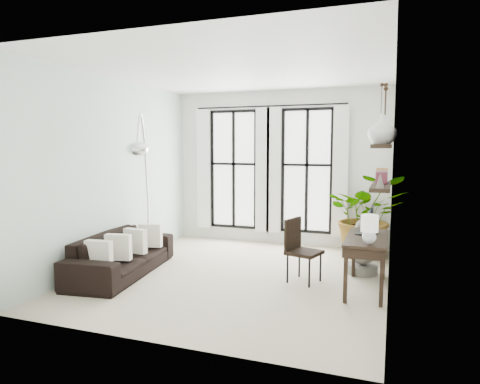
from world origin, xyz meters
The scene contains 16 objects.
floor centered at (0.00, 0.00, 0.00)m, with size 5.00×5.00×0.00m, color beige.
ceiling centered at (0.00, 0.00, 3.20)m, with size 5.00×5.00×0.00m, color white.
wall_left centered at (-2.25, 0.00, 1.60)m, with size 5.00×5.00×0.00m, color silver.
wall_right centered at (2.25, 0.00, 1.60)m, with size 5.00×5.00×0.00m, color white.
wall_back centered at (0.00, 2.50, 1.60)m, with size 4.50×4.50×0.00m, color white.
windows centered at (-0.20, 2.43, 1.56)m, with size 3.26×0.13×2.65m.
wall_shelves centered at (2.11, -0.01, 1.73)m, with size 0.25×1.30×0.60m.
sofa centered at (-1.80, -0.53, 0.33)m, with size 2.25×0.88×0.66m, color black.
throw_pillows centered at (-1.70, -0.53, 0.50)m, with size 0.40×1.52×0.40m.
plant centered at (1.83, 1.92, 0.78)m, with size 1.40×1.21×1.56m, color #2D7228.
desk centered at (1.95, -0.10, 0.73)m, with size 0.56×1.32×1.17m.
desk_chair centered at (0.96, 0.06, 0.55)m, with size 0.57×0.57×0.96m.
arc_lamp centered at (-1.70, -0.04, 1.99)m, with size 0.77×1.28×2.61m.
buddha centered at (1.84, 0.80, 0.37)m, with size 0.49×0.49×0.89m.
vase_a centered at (2.11, -0.30, 2.27)m, with size 0.37×0.37×0.38m, color white.
vase_b centered at (2.11, 0.10, 2.27)m, with size 0.37×0.37×0.38m, color white.
Camera 1 is at (2.26, -6.23, 2.04)m, focal length 32.00 mm.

